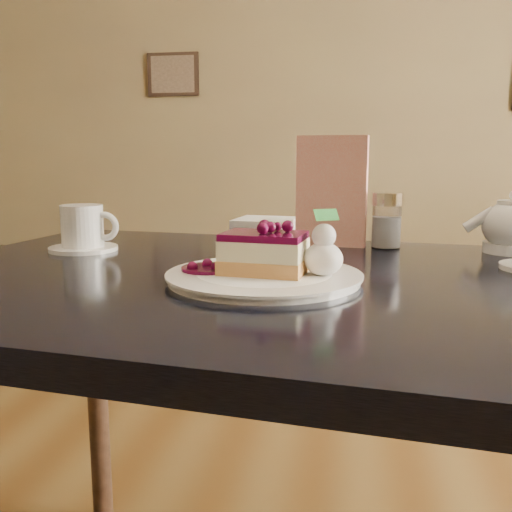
% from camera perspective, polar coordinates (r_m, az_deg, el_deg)
% --- Properties ---
extents(main_table, '(1.30, 0.94, 0.76)m').
position_cam_1_polar(main_table, '(0.91, 1.65, -6.76)').
color(main_table, black).
rests_on(main_table, ground).
extents(dessert_plate, '(0.28, 0.28, 0.01)m').
position_cam_1_polar(dessert_plate, '(0.84, 0.80, -2.14)').
color(dessert_plate, white).
rests_on(dessert_plate, main_table).
extents(cheesecake_slice, '(0.13, 0.10, 0.06)m').
position_cam_1_polar(cheesecake_slice, '(0.83, 0.81, 0.27)').
color(cheesecake_slice, '#E9A35A').
rests_on(cheesecake_slice, dessert_plate).
extents(whipped_cream, '(0.06, 0.06, 0.05)m').
position_cam_1_polar(whipped_cream, '(0.82, 6.75, -0.27)').
color(whipped_cream, white).
rests_on(whipped_cream, dessert_plate).
extents(berry_sauce, '(0.08, 0.08, 0.01)m').
position_cam_1_polar(berry_sauce, '(0.86, -4.81, -1.27)').
color(berry_sauce, black).
rests_on(berry_sauce, dessert_plate).
extents(coffee_set, '(0.14, 0.13, 0.09)m').
position_cam_1_polar(coffee_set, '(1.15, -16.85, 2.47)').
color(coffee_set, white).
rests_on(coffee_set, main_table).
extents(menu_card, '(0.14, 0.05, 0.22)m').
position_cam_1_polar(menu_card, '(1.17, 7.56, 6.42)').
color(menu_card, white).
rests_on(menu_card, main_table).
extents(sugar_shaker, '(0.06, 0.06, 0.11)m').
position_cam_1_polar(sugar_shaker, '(1.16, 12.94, 3.53)').
color(sugar_shaker, white).
rests_on(sugar_shaker, main_table).
extents(napkin_stack, '(0.13, 0.13, 0.05)m').
position_cam_1_polar(napkin_stack, '(1.22, 0.95, 2.59)').
color(napkin_stack, white).
rests_on(napkin_stack, main_table).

